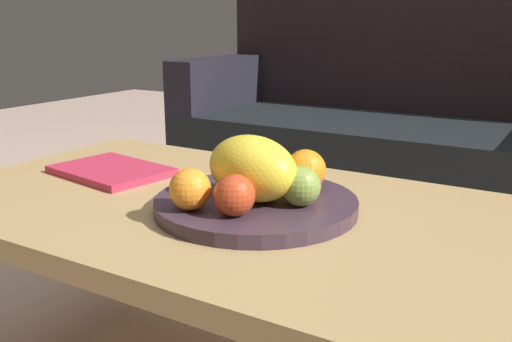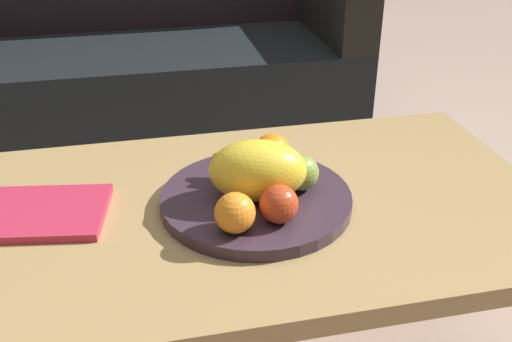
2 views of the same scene
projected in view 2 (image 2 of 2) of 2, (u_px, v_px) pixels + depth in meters
The scene contains 10 objects.
coffee_table at pixel (232, 224), 1.16m from camera, with size 1.25×0.67×0.45m.
couch at pixel (138, 64), 2.36m from camera, with size 1.70×0.70×0.90m.
fruit_bowl at pixel (256, 199), 1.13m from camera, with size 0.37×0.37×0.03m, color #3A2937.
melon_large_front at pixel (258, 171), 1.09m from camera, with size 0.18×0.12×0.12m, color yellow.
orange_front at pixel (272, 152), 1.20m from camera, with size 0.08×0.08×0.08m, color orange.
orange_left at pixel (235, 213), 1.00m from camera, with size 0.07×0.07×0.07m, color orange.
apple_front at pixel (301, 173), 1.13m from camera, with size 0.07×0.07×0.07m, color olive.
apple_left at pixel (279, 204), 1.03m from camera, with size 0.07×0.07×0.07m, color #B83B1B.
banana_bunch at pixel (251, 167), 1.16m from camera, with size 0.16×0.15×0.06m.
magazine at pixel (38, 213), 1.10m from camera, with size 0.25×0.18×0.02m, color #BD2946.
Camera 2 is at (-0.16, -0.96, 1.06)m, focal length 41.35 mm.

